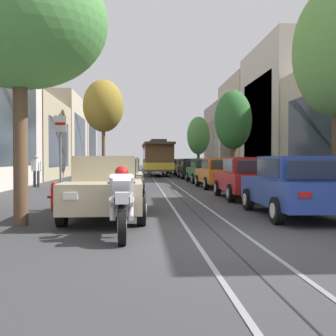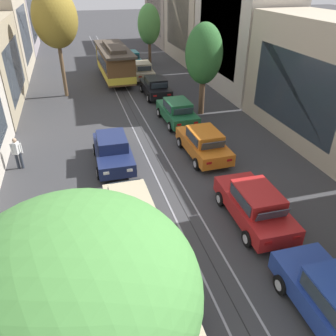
# 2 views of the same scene
# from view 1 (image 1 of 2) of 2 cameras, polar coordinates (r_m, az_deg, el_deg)

# --- Properties ---
(ground_plane) EXTENTS (160.00, 160.00, 0.00)m
(ground_plane) POSITION_cam_1_polar(r_m,az_deg,el_deg) (29.45, -0.87, -1.74)
(ground_plane) COLOR #38383A
(trolley_track_rails) EXTENTS (1.14, 64.05, 0.01)m
(trolley_track_rails) POSITION_cam_1_polar(r_m,az_deg,el_deg) (33.05, -1.19, -1.42)
(trolley_track_rails) COLOR gray
(trolley_track_rails) RESTS_ON ground
(building_facade_left) EXTENTS (5.65, 55.75, 10.66)m
(building_facade_left) POSITION_cam_1_polar(r_m,az_deg,el_deg) (32.82, -19.74, 6.02)
(building_facade_left) COLOR #BCAD93
(building_facade_left) RESTS_ON ground
(building_facade_right) EXTENTS (5.44, 55.75, 10.84)m
(building_facade_right) POSITION_cam_1_polar(r_m,az_deg,el_deg) (36.86, 15.11, 6.01)
(building_facade_right) COLOR #BCAD93
(building_facade_right) RESTS_ON ground
(parked_car_beige_near_left) EXTENTS (2.02, 4.37, 1.58)m
(parked_car_beige_near_left) POSITION_cam_1_polar(r_m,az_deg,el_deg) (10.61, -8.58, -2.57)
(parked_car_beige_near_left) COLOR #C1B28E
(parked_car_beige_near_left) RESTS_ON ground
(parked_car_beige_second_left) EXTENTS (2.03, 4.37, 1.58)m
(parked_car_beige_second_left) POSITION_cam_1_polar(r_m,az_deg,el_deg) (16.15, -6.83, -1.30)
(parked_car_beige_second_left) COLOR #C1B28E
(parked_car_beige_second_left) RESTS_ON ground
(parked_car_navy_mid_left) EXTENTS (2.06, 4.39, 1.58)m
(parked_car_navy_mid_left) POSITION_cam_1_polar(r_m,az_deg,el_deg) (21.76, -6.09, -0.67)
(parked_car_navy_mid_left) COLOR #19234C
(parked_car_navy_mid_left) RESTS_ON ground
(parked_car_blue_near_right) EXTENTS (2.04, 4.38, 1.58)m
(parked_car_blue_near_right) POSITION_cam_1_polar(r_m,az_deg,el_deg) (11.21, 17.22, -2.41)
(parked_car_blue_near_right) COLOR #233D93
(parked_car_blue_near_right) RESTS_ON ground
(parked_car_red_second_right) EXTENTS (2.05, 4.38, 1.58)m
(parked_car_red_second_right) POSITION_cam_1_polar(r_m,az_deg,el_deg) (15.88, 10.92, -1.35)
(parked_car_red_second_right) COLOR red
(parked_car_red_second_right) RESTS_ON ground
(parked_car_orange_mid_right) EXTENTS (2.07, 4.39, 1.58)m
(parked_car_orange_mid_right) POSITION_cam_1_polar(r_m,az_deg,el_deg) (21.67, 7.03, -0.68)
(parked_car_orange_mid_right) COLOR orange
(parked_car_orange_mid_right) RESTS_ON ground
(parked_car_green_fourth_right) EXTENTS (2.05, 4.38, 1.58)m
(parked_car_green_fourth_right) POSITION_cam_1_polar(r_m,az_deg,el_deg) (26.67, 5.03, -0.33)
(parked_car_green_fourth_right) COLOR #1E6038
(parked_car_green_fourth_right) RESTS_ON ground
(parked_car_black_fifth_right) EXTENTS (2.01, 4.36, 1.58)m
(parked_car_black_fifth_right) POSITION_cam_1_polar(r_m,az_deg,el_deg) (32.49, 3.32, -0.07)
(parked_car_black_fifth_right) COLOR black
(parked_car_black_fifth_right) RESTS_ON ground
(parked_car_beige_sixth_right) EXTENTS (2.12, 4.41, 1.58)m
(parked_car_beige_sixth_right) POSITION_cam_1_polar(r_m,az_deg,el_deg) (38.11, 2.36, 0.11)
(parked_car_beige_sixth_right) COLOR #C1B28E
(parked_car_beige_sixth_right) RESTS_ON ground
(parked_car_teal_far_right) EXTENTS (2.09, 4.40, 1.58)m
(parked_car_teal_far_right) POSITION_cam_1_polar(r_m,az_deg,el_deg) (43.37, 1.36, 0.24)
(parked_car_teal_far_right) COLOR #196B70
(parked_car_teal_far_right) RESTS_ON ground
(street_tree_kerb_left_near) EXTENTS (3.95, 3.88, 6.12)m
(street_tree_kerb_left_near) POSITION_cam_1_polar(r_m,az_deg,el_deg) (10.32, -20.00, 18.57)
(street_tree_kerb_left_near) COLOR brown
(street_tree_kerb_left_near) RESTS_ON ground
(street_tree_kerb_left_second) EXTENTS (3.37, 3.65, 8.17)m
(street_tree_kerb_left_second) POSITION_cam_1_polar(r_m,az_deg,el_deg) (34.82, -9.01, 8.52)
(street_tree_kerb_left_second) COLOR brown
(street_tree_kerb_left_second) RESTS_ON ground
(street_tree_kerb_right_second) EXTENTS (2.54, 2.39, 6.23)m
(street_tree_kerb_right_second) POSITION_cam_1_polar(r_m,az_deg,el_deg) (28.37, 9.08, 6.54)
(street_tree_kerb_right_second) COLOR brown
(street_tree_kerb_right_second) RESTS_ON ground
(street_tree_kerb_right_mid) EXTENTS (2.47, 2.02, 6.17)m
(street_tree_kerb_right_mid) POSITION_cam_1_polar(r_m,az_deg,el_deg) (44.44, 4.26, 4.49)
(street_tree_kerb_right_mid) COLOR brown
(street_tree_kerb_right_mid) RESTS_ON ground
(cable_car_trolley) EXTENTS (2.78, 9.17, 3.28)m
(cable_car_trolley) POSITION_cam_1_polar(r_m,az_deg,el_deg) (37.85, -1.53, 1.41)
(cable_car_trolley) COLOR brown
(cable_car_trolley) RESTS_ON ground
(motorcycle_with_rider) EXTENTS (0.56, 1.99, 1.37)m
(motorcycle_with_rider) POSITION_cam_1_polar(r_m,az_deg,el_deg) (7.84, -6.48, -4.99)
(motorcycle_with_rider) COLOR black
(motorcycle_with_rider) RESTS_ON ground
(pedestrian_on_left_pavement) EXTENTS (0.55, 0.41, 1.74)m
(pedestrian_on_left_pavement) POSITION_cam_1_polar(r_m,az_deg,el_deg) (23.25, -17.89, -0.14)
(pedestrian_on_left_pavement) COLOR #282D38
(pedestrian_on_left_pavement) RESTS_ON ground
(fire_hydrant) EXTENTS (0.40, 0.22, 0.84)m
(fire_hydrant) POSITION_cam_1_polar(r_m,az_deg,el_deg) (12.40, -15.55, -3.81)
(fire_hydrant) COLOR red
(fire_hydrant) RESTS_ON ground
(street_sign_post) EXTENTS (0.36, 0.07, 2.86)m
(street_sign_post) POSITION_cam_1_polar(r_m,az_deg,el_deg) (12.54, -14.78, 2.40)
(street_sign_post) COLOR slate
(street_sign_post) RESTS_ON ground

